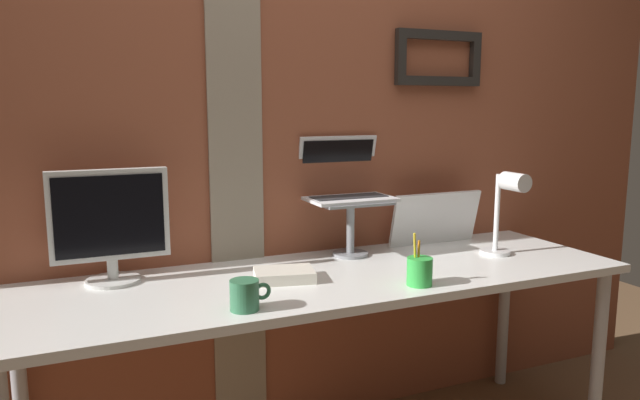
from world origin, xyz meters
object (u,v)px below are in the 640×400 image
Objects in this scene: whiteboard_panel at (435,218)px; monitor at (110,221)px; laptop at (343,180)px; pen_cup at (419,271)px; coffee_mug at (245,295)px; desk_lamp at (507,205)px.

monitor is at bearing -178.78° from whiteboard_panel.
laptop is (0.89, 0.07, 0.08)m from monitor.
monitor is at bearing -175.35° from laptop.
monitor reaches higher than pen_cup.
monitor reaches higher than coffee_mug.
monitor is 0.91× the size of whiteboard_panel.
laptop reaches higher than whiteboard_panel.
whiteboard_panel is 1.24× the size of desk_lamp.
pen_cup is 1.44× the size of coffee_mug.
monitor is 1.31m from whiteboard_panel.
monitor is 1.13× the size of desk_lamp.
monitor is at bearing 154.72° from pen_cup.
desk_lamp reaches higher than coffee_mug.
whiteboard_panel is 1.08m from coffee_mug.
pen_cup is at bearing -160.97° from desk_lamp.
whiteboard_panel reaches higher than coffee_mug.
laptop is 0.79m from coffee_mug.
whiteboard_panel is (0.42, -0.04, -0.18)m from laptop.
monitor is at bearing 127.14° from coffee_mug.
laptop is 1.00× the size of desk_lamp.
whiteboard_panel is at bearing 1.22° from monitor.
pen_cup is (0.04, -0.51, -0.24)m from laptop.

